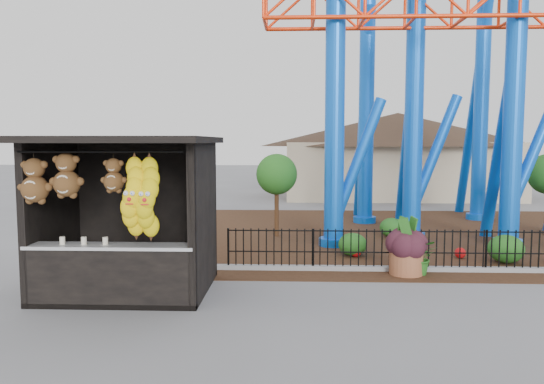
{
  "coord_description": "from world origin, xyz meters",
  "views": [
    {
      "loc": [
        0.33,
        -9.26,
        3.02
      ],
      "look_at": [
        -0.11,
        1.5,
        2.0
      ],
      "focal_mm": 35.0,
      "sensor_mm": 36.0,
      "label": 1
    }
  ],
  "objects_px": {
    "prize_booth": "(123,218)",
    "terracotta_planter": "(406,262)",
    "roller_coaster": "(444,34)",
    "potted_plant": "(420,257)"
  },
  "relations": [
    {
      "from": "prize_booth",
      "to": "terracotta_planter",
      "type": "distance_m",
      "value": 6.31
    },
    {
      "from": "roller_coaster",
      "to": "potted_plant",
      "type": "bearing_deg",
      "value": -108.98
    },
    {
      "from": "prize_booth",
      "to": "roller_coaster",
      "type": "height_order",
      "value": "roller_coaster"
    },
    {
      "from": "prize_booth",
      "to": "potted_plant",
      "type": "distance_m",
      "value": 6.58
    },
    {
      "from": "prize_booth",
      "to": "potted_plant",
      "type": "bearing_deg",
      "value": 16.15
    },
    {
      "from": "prize_booth",
      "to": "potted_plant",
      "type": "height_order",
      "value": "prize_booth"
    },
    {
      "from": "terracotta_planter",
      "to": "roller_coaster",
      "type": "bearing_deg",
      "value": 68.17
    },
    {
      "from": "roller_coaster",
      "to": "terracotta_planter",
      "type": "relative_size",
      "value": 14.54
    },
    {
      "from": "roller_coaster",
      "to": "terracotta_planter",
      "type": "height_order",
      "value": "roller_coaster"
    },
    {
      "from": "roller_coaster",
      "to": "prize_booth",
      "type": "bearing_deg",
      "value": -137.95
    }
  ]
}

